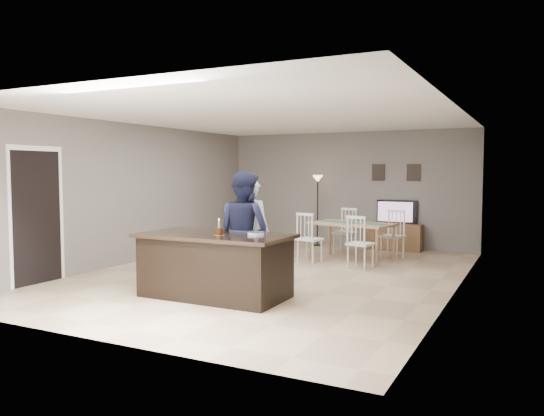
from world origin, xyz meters
The scene contains 14 objects.
floor centered at (0.00, 0.00, 0.00)m, with size 8.00×8.00×0.00m, color tan.
room_shell centered at (0.00, 0.00, 1.68)m, with size 8.00×8.00×8.00m.
kitchen_island centered at (0.00, -1.80, 0.45)m, with size 2.15×1.10×0.90m.
tv_console centered at (1.20, 3.77, 0.30)m, with size 1.20×0.40×0.60m, color brown.
television centered at (1.20, 3.84, 0.86)m, with size 0.91×0.12×0.53m, color black.
tv_screen_glow centered at (1.20, 3.76, 0.87)m, with size 0.78×0.78×0.00m, color #E15919.
picture_frames centered at (1.15, 3.98, 1.75)m, with size 1.10×0.02×0.38m.
doorway centered at (-2.99, -2.30, 1.26)m, with size 0.00×2.10×2.65m.
woman centered at (0.09, -0.92, 0.84)m, with size 0.61×0.40×1.68m, color silver.
man centered at (0.16, -1.25, 0.89)m, with size 0.87×0.67×1.78m, color #1A1D3A.
birthday_cake centered at (0.14, -1.91, 0.95)m, with size 0.15×0.15×0.23m.
plate_stack centered at (0.56, -1.62, 0.92)m, with size 0.24×0.24×0.04m.
dining_table centered at (0.76, 2.05, 0.62)m, with size 1.82×2.05×0.98m.
floor_lamp centered at (-0.64, 3.71, 1.31)m, with size 0.25×0.25×1.68m.
Camera 1 is at (4.05, -8.06, 1.78)m, focal length 35.00 mm.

